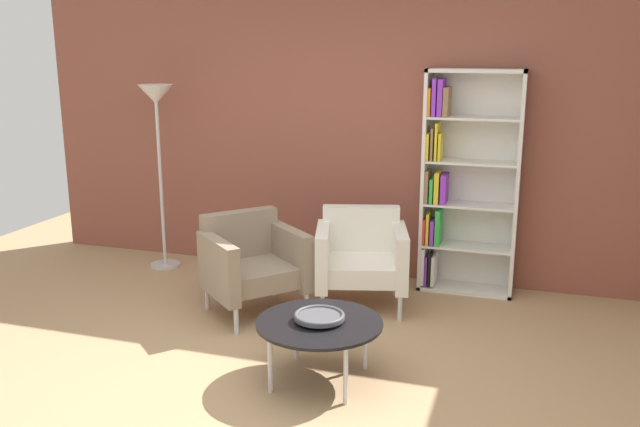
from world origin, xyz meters
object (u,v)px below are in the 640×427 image
object	(u,v)px
bookshelf_tall	(461,182)
floor_lamp_torchiere	(157,116)
armchair_near_window	(252,262)
decorative_bowl	(319,316)
coffee_table_low	(319,326)
armchair_by_bookshelf	(361,256)

from	to	relation	value
bookshelf_tall	floor_lamp_torchiere	world-z (taller)	bookshelf_tall
armchair_near_window	floor_lamp_torchiere	distance (m)	1.83
decorative_bowl	floor_lamp_torchiere	size ratio (longest dim) A/B	0.18
floor_lamp_torchiere	armchair_near_window	bearing A→B (deg)	-32.37
coffee_table_low	armchair_near_window	bearing A→B (deg)	132.54
decorative_bowl	floor_lamp_torchiere	bearing A→B (deg)	140.68
bookshelf_tall	armchair_by_bookshelf	distance (m)	1.08
coffee_table_low	armchair_by_bookshelf	distance (m)	1.36
armchair_by_bookshelf	coffee_table_low	bearing A→B (deg)	-101.89
decorative_bowl	armchair_near_window	distance (m)	1.29
coffee_table_low	decorative_bowl	size ratio (longest dim) A/B	2.50
bookshelf_tall	armchair_by_bookshelf	xyz separation A→B (m)	(-0.71, -0.62, -0.54)
bookshelf_tall	armchair_near_window	size ratio (longest dim) A/B	2.00
coffee_table_low	armchair_near_window	distance (m)	1.29
floor_lamp_torchiere	bookshelf_tall	bearing A→B (deg)	4.61
bookshelf_tall	armchair_by_bookshelf	world-z (taller)	bookshelf_tall
coffee_table_low	armchair_near_window	size ratio (longest dim) A/B	0.84
armchair_near_window	armchair_by_bookshelf	distance (m)	0.89
bookshelf_tall	decorative_bowl	size ratio (longest dim) A/B	5.94
bookshelf_tall	armchair_near_window	xyz separation A→B (m)	(-1.50, -1.03, -0.54)
armchair_near_window	armchair_by_bookshelf	bearing A→B (deg)	-20.79
decorative_bowl	armchair_near_window	bearing A→B (deg)	132.54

